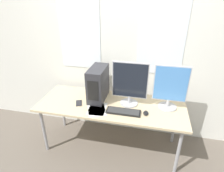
# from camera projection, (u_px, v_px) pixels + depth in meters

# --- Properties ---
(ground_plane) EXTENTS (14.00, 14.00, 0.00)m
(ground_plane) POSITION_uv_depth(u_px,v_px,m) (105.00, 165.00, 2.42)
(ground_plane) COLOR #665B51
(wall_back) EXTENTS (8.00, 0.07, 2.70)m
(wall_back) POSITION_uv_depth(u_px,v_px,m) (119.00, 45.00, 2.55)
(wall_back) COLOR silver
(wall_back) RESTS_ON ground_plane
(desk) EXTENTS (1.89, 0.72, 0.70)m
(desk) POSITION_uv_depth(u_px,v_px,m) (111.00, 107.00, 2.44)
(desk) COLOR #D1BA8E
(desk) RESTS_ON ground_plane
(pc_tower) EXTENTS (0.20, 0.43, 0.44)m
(pc_tower) POSITION_uv_depth(u_px,v_px,m) (98.00, 84.00, 2.46)
(pc_tower) COLOR #2D2D33
(pc_tower) RESTS_ON desk
(monitor_main) EXTENTS (0.44, 0.23, 0.56)m
(monitor_main) POSITION_uv_depth(u_px,v_px,m) (130.00, 83.00, 2.29)
(monitor_main) COLOR #B7B7BC
(monitor_main) RESTS_ON desk
(monitor_right_near) EXTENTS (0.40, 0.23, 0.55)m
(monitor_right_near) POSITION_uv_depth(u_px,v_px,m) (170.00, 87.00, 2.22)
(monitor_right_near) COLOR #B7B7BC
(monitor_right_near) RESTS_ON desk
(keyboard) EXTENTS (0.41, 0.14, 0.02)m
(keyboard) POSITION_uv_depth(u_px,v_px,m) (123.00, 112.00, 2.24)
(keyboard) COLOR black
(keyboard) RESTS_ON desk
(mouse) EXTENTS (0.06, 0.10, 0.03)m
(mouse) POSITION_uv_depth(u_px,v_px,m) (146.00, 113.00, 2.20)
(mouse) COLOR black
(mouse) RESTS_ON desk
(cell_phone) EXTENTS (0.12, 0.15, 0.01)m
(cell_phone) POSITION_uv_depth(u_px,v_px,m) (79.00, 103.00, 2.42)
(cell_phone) COLOR #232328
(cell_phone) RESTS_ON desk
(paper_sheet_left) EXTENTS (0.23, 0.31, 0.00)m
(paper_sheet_left) POSITION_uv_depth(u_px,v_px,m) (97.00, 109.00, 2.32)
(paper_sheet_left) COLOR white
(paper_sheet_left) RESTS_ON desk
(paper_sheet_front) EXTENTS (0.31, 0.35, 0.00)m
(paper_sheet_front) POSITION_uv_depth(u_px,v_px,m) (97.00, 110.00, 2.30)
(paper_sheet_front) COLOR white
(paper_sheet_front) RESTS_ON desk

